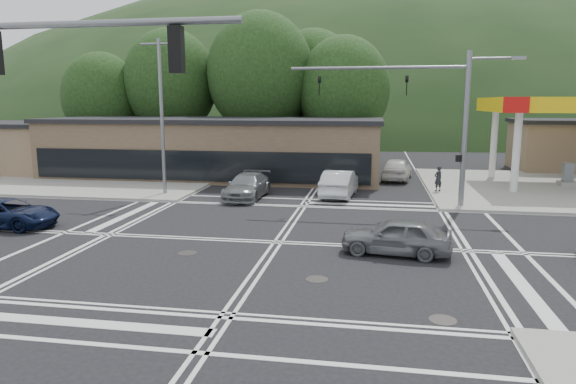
% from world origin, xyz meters
% --- Properties ---
extents(ground, '(120.00, 120.00, 0.00)m').
position_xyz_m(ground, '(0.00, 0.00, 0.00)').
color(ground, black).
rests_on(ground, ground).
extents(sidewalk_ne, '(16.00, 16.00, 0.15)m').
position_xyz_m(sidewalk_ne, '(15.00, 15.00, 0.07)').
color(sidewalk_ne, gray).
rests_on(sidewalk_ne, ground).
extents(sidewalk_nw, '(16.00, 16.00, 0.15)m').
position_xyz_m(sidewalk_nw, '(-15.00, 15.00, 0.07)').
color(sidewalk_nw, gray).
rests_on(sidewalk_nw, ground).
extents(commercial_row, '(24.00, 8.00, 4.00)m').
position_xyz_m(commercial_row, '(-8.00, 17.00, 2.00)').
color(commercial_row, brown).
rests_on(commercial_row, ground).
extents(commercial_nw, '(8.00, 7.00, 3.60)m').
position_xyz_m(commercial_nw, '(-24.00, 17.00, 1.80)').
color(commercial_nw, '#846B4F').
rests_on(commercial_nw, ground).
extents(hill_north, '(252.00, 126.00, 140.00)m').
position_xyz_m(hill_north, '(0.00, 90.00, 0.00)').
color(hill_north, '#1D3417').
rests_on(hill_north, ground).
extents(tree_n_a, '(8.00, 8.00, 11.75)m').
position_xyz_m(tree_n_a, '(-14.00, 24.00, 7.14)').
color(tree_n_a, '#382619').
rests_on(tree_n_a, ground).
extents(tree_n_b, '(9.00, 9.00, 12.98)m').
position_xyz_m(tree_n_b, '(-6.00, 24.00, 7.79)').
color(tree_n_b, '#382619').
rests_on(tree_n_b, ground).
extents(tree_n_c, '(7.60, 7.60, 10.87)m').
position_xyz_m(tree_n_c, '(1.00, 24.00, 6.49)').
color(tree_n_c, '#382619').
rests_on(tree_n_c, ground).
extents(tree_n_d, '(6.80, 6.80, 9.76)m').
position_xyz_m(tree_n_d, '(-20.00, 23.00, 5.84)').
color(tree_n_d, '#382619').
rests_on(tree_n_d, ground).
extents(tree_n_e, '(8.40, 8.40, 11.98)m').
position_xyz_m(tree_n_e, '(-2.00, 28.00, 7.14)').
color(tree_n_e, '#382619').
rests_on(tree_n_e, ground).
extents(streetlight_nw, '(2.50, 0.25, 9.00)m').
position_xyz_m(streetlight_nw, '(-8.44, 9.00, 5.05)').
color(streetlight_nw, slate).
rests_on(streetlight_nw, ground).
extents(signal_mast_ne, '(11.65, 0.30, 8.00)m').
position_xyz_m(signal_mast_ne, '(6.95, 8.20, 5.07)').
color(signal_mast_ne, slate).
rests_on(signal_mast_ne, ground).
extents(car_blue_west, '(4.51, 2.15, 1.24)m').
position_xyz_m(car_blue_west, '(-12.26, 0.50, 0.62)').
color(car_blue_west, '#0B1433').
rests_on(car_blue_west, ground).
extents(car_grey_center, '(4.12, 2.09, 1.34)m').
position_xyz_m(car_grey_center, '(4.52, -0.85, 0.67)').
color(car_grey_center, slate).
rests_on(car_grey_center, ground).
extents(car_queue_a, '(2.06, 4.86, 1.56)m').
position_xyz_m(car_queue_a, '(1.71, 10.40, 0.78)').
color(car_queue_a, silver).
rests_on(car_queue_a, ground).
extents(car_queue_b, '(2.49, 4.86, 1.58)m').
position_xyz_m(car_queue_b, '(5.28, 17.59, 0.79)').
color(car_queue_b, silver).
rests_on(car_queue_b, ground).
extents(car_northbound, '(2.12, 4.88, 1.40)m').
position_xyz_m(car_northbound, '(-3.49, 9.00, 0.70)').
color(car_northbound, slate).
rests_on(car_northbound, ground).
extents(pedestrian, '(0.66, 0.62, 1.52)m').
position_xyz_m(pedestrian, '(7.50, 12.35, 0.91)').
color(pedestrian, black).
rests_on(pedestrian, sidewalk_ne).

